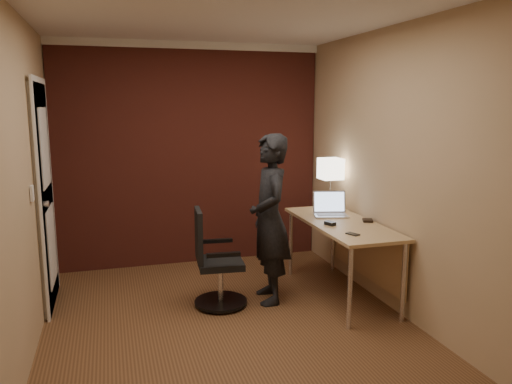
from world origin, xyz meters
TOP-DOWN VIEW (x-y plane):
  - room at (-0.27, 1.54)m, footprint 4.00×4.00m
  - desk at (1.25, 0.50)m, footprint 0.60×1.50m
  - desk_lamp at (1.34, 1.11)m, footprint 0.22×0.22m
  - laptop at (1.20, 0.81)m, footprint 0.38×0.33m
  - mouse at (1.02, 0.41)m, footprint 0.09×0.12m
  - phone at (1.06, 0.05)m, footprint 0.10×0.13m
  - wallet at (1.42, 0.44)m, footprint 0.13×0.14m
  - office_chair at (-0.03, 0.59)m, footprint 0.48×0.51m
  - person at (0.49, 0.58)m, footprint 0.42×0.60m

SIDE VIEW (x-z plane):
  - office_chair at x=-0.03m, z-range -0.05..0.84m
  - desk at x=1.25m, z-range 0.24..0.97m
  - phone at x=1.06m, z-range 0.73..0.74m
  - wallet at x=1.42m, z-range 0.73..0.75m
  - mouse at x=1.02m, z-range 0.73..0.76m
  - person at x=0.49m, z-range 0.00..1.57m
  - laptop at x=1.20m, z-range 0.68..0.91m
  - desk_lamp at x=1.34m, z-range 0.88..1.41m
  - room at x=-0.27m, z-range -0.63..3.37m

